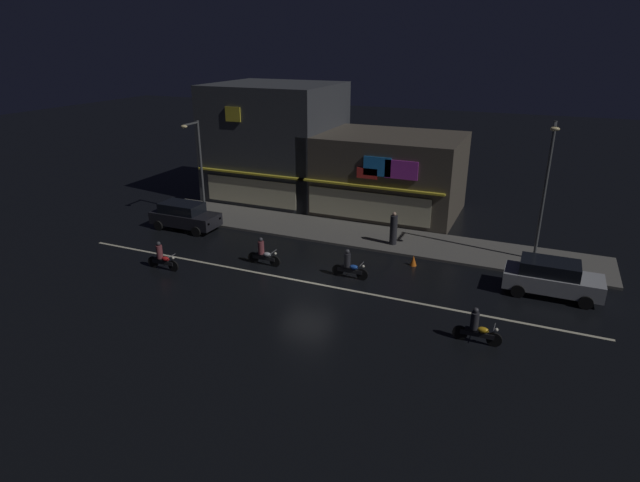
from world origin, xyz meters
TOP-DOWN VIEW (x-y plane):
  - ground_plane at (0.00, 0.00)m, footprint 140.00×140.00m
  - lane_divider_stripe at (0.00, 0.00)m, footprint 26.91×0.16m
  - sidewalk_far at (0.00, 7.12)m, footprint 28.33×4.02m
  - storefront_left_block at (0.00, 12.58)m, footprint 10.09×7.07m
  - storefront_center_block at (-8.50, 13.05)m, footprint 8.67×7.99m
  - streetlamp_west at (-10.82, 6.61)m, footprint 0.44×1.64m
  - streetlamp_mid at (10.09, 7.02)m, footprint 0.44×1.64m
  - pedestrian_on_sidewalk at (2.51, 6.33)m, footprint 0.42×0.42m
  - parked_car_near_kerb at (10.95, 3.32)m, footprint 4.30×1.98m
  - parked_car_trailing at (-10.32, 4.05)m, footprint 4.30×1.98m
  - motorcycle_lead at (-3.05, 1.05)m, footprint 1.90×0.60m
  - motorcycle_following at (8.35, -2.34)m, footprint 1.90×0.60m
  - motorcycle_opposite_lane at (-7.56, -1.55)m, footprint 1.90×0.60m
  - motorcycle_trailing_far at (1.69, 1.32)m, footprint 1.90×0.60m
  - traffic_cone at (4.27, 4.09)m, footprint 0.36×0.36m

SIDE VIEW (x-z plane):
  - ground_plane at x=0.00m, z-range 0.00..0.00m
  - lane_divider_stripe at x=0.00m, z-range 0.00..0.01m
  - sidewalk_far at x=0.00m, z-range 0.00..0.14m
  - traffic_cone at x=4.27m, z-range 0.00..0.55m
  - motorcycle_lead at x=-3.05m, z-range -0.13..1.39m
  - motorcycle_following at x=8.35m, z-range -0.13..1.39m
  - motorcycle_opposite_lane at x=-7.56m, z-range -0.13..1.39m
  - motorcycle_trailing_far at x=1.69m, z-range -0.13..1.39m
  - parked_car_near_kerb at x=10.95m, z-range 0.03..1.70m
  - parked_car_trailing at x=-10.32m, z-range 0.03..1.70m
  - pedestrian_on_sidewalk at x=2.51m, z-range 0.06..1.99m
  - storefront_left_block at x=0.00m, z-range 0.00..5.29m
  - streetlamp_west at x=-10.82m, z-range 0.76..6.94m
  - storefront_center_block at x=-8.50m, z-range 0.00..8.24m
  - streetlamp_mid at x=10.09m, z-range 0.78..8.09m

